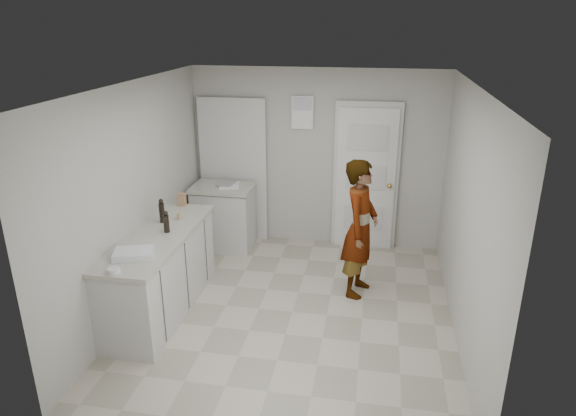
% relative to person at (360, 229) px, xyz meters
% --- Properties ---
extents(ground, '(4.00, 4.00, 0.00)m').
position_rel_person_xyz_m(ground, '(-0.69, -0.60, -0.82)').
color(ground, '#9D9884').
rests_on(ground, ground).
extents(room_shell, '(4.00, 4.00, 4.00)m').
position_rel_person_xyz_m(room_shell, '(-0.87, 1.36, 0.20)').
color(room_shell, '#A7A69E').
rests_on(room_shell, ground).
extents(main_counter, '(0.64, 1.96, 0.93)m').
position_rel_person_xyz_m(main_counter, '(-2.14, -0.80, -0.40)').
color(main_counter, silver).
rests_on(main_counter, ground).
extents(side_counter, '(0.84, 0.61, 0.93)m').
position_rel_person_xyz_m(side_counter, '(-1.94, 0.95, -0.39)').
color(side_counter, silver).
rests_on(side_counter, ground).
extents(person, '(0.52, 0.67, 1.64)m').
position_rel_person_xyz_m(person, '(0.00, 0.00, 0.00)').
color(person, silver).
rests_on(person, ground).
extents(cake_mix_box, '(0.10, 0.05, 0.17)m').
position_rel_person_xyz_m(cake_mix_box, '(-2.20, 0.10, 0.19)').
color(cake_mix_box, '#8F6647').
rests_on(cake_mix_box, main_counter).
extents(spice_jar, '(0.05, 0.05, 0.07)m').
position_rel_person_xyz_m(spice_jar, '(-2.07, -0.32, 0.14)').
color(spice_jar, tan).
rests_on(spice_jar, main_counter).
extents(oil_cruet_a, '(0.06, 0.06, 0.25)m').
position_rel_person_xyz_m(oil_cruet_a, '(-2.06, -0.71, 0.22)').
color(oil_cruet_a, black).
rests_on(oil_cruet_a, main_counter).
extents(oil_cruet_b, '(0.06, 0.06, 0.28)m').
position_rel_person_xyz_m(oil_cruet_b, '(-2.22, -0.45, 0.24)').
color(oil_cruet_b, black).
rests_on(oil_cruet_b, main_counter).
extents(baking_dish, '(0.42, 0.35, 0.06)m').
position_rel_person_xyz_m(baking_dish, '(-2.14, -1.34, 0.13)').
color(baking_dish, silver).
rests_on(baking_dish, main_counter).
extents(egg_bowl, '(0.12, 0.12, 0.04)m').
position_rel_person_xyz_m(egg_bowl, '(-2.17, -1.70, 0.12)').
color(egg_bowl, silver).
rests_on(egg_bowl, main_counter).
extents(papers, '(0.34, 0.39, 0.01)m').
position_rel_person_xyz_m(papers, '(-1.85, 0.99, 0.11)').
color(papers, white).
rests_on(papers, side_counter).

